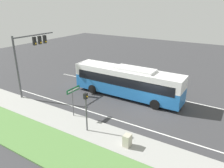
# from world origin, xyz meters

# --- Properties ---
(ground_plane) EXTENTS (80.00, 80.00, 0.00)m
(ground_plane) POSITION_xyz_m (0.00, 0.00, 0.00)
(ground_plane) COLOR #38383A
(sidewalk) EXTENTS (2.80, 80.00, 0.12)m
(sidewalk) POSITION_xyz_m (-6.20, 0.00, 0.06)
(sidewalk) COLOR #9E9E99
(sidewalk) RESTS_ON ground_plane
(grass_verge) EXTENTS (3.60, 80.00, 0.10)m
(grass_verge) POSITION_xyz_m (-9.40, 0.00, 0.05)
(grass_verge) COLOR #568442
(grass_verge) RESTS_ON ground_plane
(lane_divider_near) EXTENTS (0.14, 30.00, 0.01)m
(lane_divider_near) POSITION_xyz_m (-3.60, 0.00, 0.00)
(lane_divider_near) COLOR silver
(lane_divider_near) RESTS_ON ground_plane
(lane_divider_far) EXTENTS (0.14, 30.00, 0.01)m
(lane_divider_far) POSITION_xyz_m (3.60, 0.00, 0.00)
(lane_divider_far) COLOR silver
(lane_divider_far) RESTS_ON ground_plane
(bus) EXTENTS (2.61, 12.09, 3.41)m
(bus) POSITION_xyz_m (1.30, 3.43, 1.86)
(bus) COLOR #236BB7
(bus) RESTS_ON ground_plane
(signal_gantry) EXTENTS (5.37, 0.41, 6.67)m
(signal_gantry) POSITION_xyz_m (-3.26, 12.88, 4.85)
(signal_gantry) COLOR #4C4C51
(signal_gantry) RESTS_ON ground_plane
(pedestrian_signal) EXTENTS (0.28, 0.34, 3.33)m
(pedestrian_signal) POSITION_xyz_m (-6.43, 2.87, 2.25)
(pedestrian_signal) COLOR #4C4C51
(pedestrian_signal) RESTS_ON ground_plane
(street_sign) EXTENTS (1.65, 0.08, 2.82)m
(street_sign) POSITION_xyz_m (-5.07, 5.41, 2.03)
(street_sign) COLOR #4C4C51
(street_sign) RESTS_ON ground_plane
(utility_cabinet) EXTENTS (0.59, 0.49, 0.91)m
(utility_cabinet) POSITION_xyz_m (-6.56, -0.83, 0.58)
(utility_cabinet) COLOR #B7B29E
(utility_cabinet) RESTS_ON sidewalk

